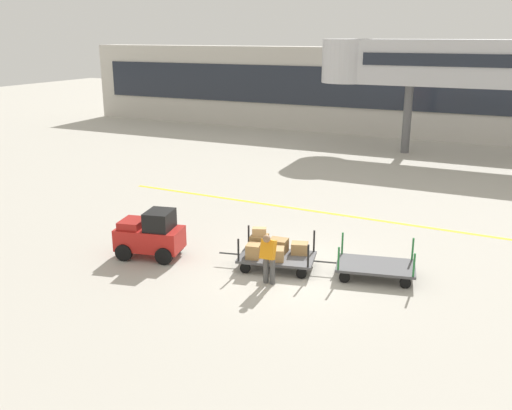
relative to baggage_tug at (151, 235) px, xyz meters
name	(u,v)px	position (x,y,z in m)	size (l,w,h in m)	color
ground_plane	(286,271)	(4.44, 0.76, -0.75)	(120.00, 120.00, 0.00)	#B2ADA0
apron_lead_line	(321,212)	(3.40, 6.97, -0.75)	(18.56, 0.20, 0.01)	yellow
terminal_building	(433,94)	(4.44, 26.74, 2.29)	(55.51, 2.51, 6.08)	#BCB7AD
jet_bridge	(454,64)	(6.35, 20.76, 4.57)	(16.92, 3.00, 6.69)	#B7B7BC
baggage_tug	(151,235)	(0.00, 0.00, 0.00)	(2.29, 1.61, 1.58)	red
baggage_cart_lead	(273,251)	(3.92, 0.94, -0.22)	(3.09, 1.86, 1.16)	#4C4C4F
baggage_cart_middle	(375,266)	(6.99, 1.53, -0.41)	(3.09, 1.86, 1.10)	#4C4C4F
baggage_handler	(268,256)	(4.32, -0.31, 0.11)	(0.42, 0.45, 1.56)	#4C4C4C
safety_cone_near	(141,224)	(-1.78, 1.87, -0.48)	(0.36, 0.36, 0.55)	orange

